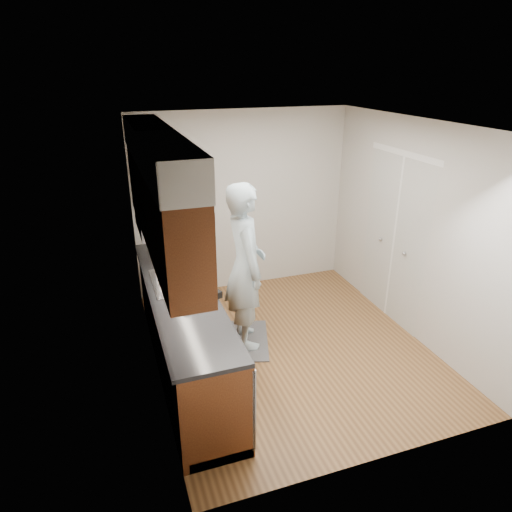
{
  "coord_description": "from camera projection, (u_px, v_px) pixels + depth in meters",
  "views": [
    {
      "loc": [
        -1.82,
        -4.1,
        3.02
      ],
      "look_at": [
        -0.32,
        0.25,
        1.08
      ],
      "focal_mm": 32.0,
      "sensor_mm": 36.0,
      "label": 1
    }
  ],
  "objects": [
    {
      "name": "soap_bottle_b",
      "position": [
        173.0,
        253.0,
        5.17
      ],
      "size": [
        0.13,
        0.13,
        0.21
      ],
      "primitive_type": "imported",
      "rotation": [
        0.0,
        0.0,
        -0.63
      ],
      "color": "silver",
      "rests_on": "counter"
    },
    {
      "name": "soap_bottle_c",
      "position": [
        174.0,
        246.0,
        5.45
      ],
      "size": [
        0.17,
        0.17,
        0.16
      ],
      "primitive_type": "imported",
      "rotation": [
        0.0,
        0.0,
        0.54
      ],
      "color": "silver",
      "rests_on": "counter"
    },
    {
      "name": "closet_door",
      "position": [
        394.0,
        240.0,
        5.6
      ],
      "size": [
        0.02,
        1.22,
        2.05
      ],
      "primitive_type": "cube",
      "color": "silver",
      "rests_on": "wall_right"
    },
    {
      "name": "soda_can",
      "position": [
        172.0,
        259.0,
        5.13
      ],
      "size": [
        0.09,
        0.09,
        0.12
      ],
      "primitive_type": "cylinder",
      "rotation": [
        0.0,
        0.0,
        -0.4
      ],
      "color": "#A4221C",
      "rests_on": "counter"
    },
    {
      "name": "counter",
      "position": [
        184.0,
        328.0,
        4.74
      ],
      "size": [
        0.64,
        2.8,
        1.3
      ],
      "color": "brown",
      "rests_on": "floor"
    },
    {
      "name": "soap_bottle_a",
      "position": [
        176.0,
        254.0,
        5.09
      ],
      "size": [
        0.13,
        0.13,
        0.25
      ],
      "primitive_type": "imported",
      "rotation": [
        0.0,
        0.0,
        0.43
      ],
      "color": "silver",
      "rests_on": "counter"
    },
    {
      "name": "floor_mat",
      "position": [
        246.0,
        340.0,
        5.39
      ],
      "size": [
        0.74,
        0.97,
        0.02
      ],
      "primitive_type": "cube",
      "rotation": [
        0.0,
        0.0,
        -0.3
      ],
      "color": "#5D5D60",
      "rests_on": "floor"
    },
    {
      "name": "floor",
      "position": [
        289.0,
        346.0,
        5.29
      ],
      "size": [
        3.5,
        3.5,
        0.0
      ],
      "primitive_type": "plane",
      "color": "brown",
      "rests_on": "ground"
    },
    {
      "name": "upper_cabinets",
      "position": [
        159.0,
        191.0,
        4.17
      ],
      "size": [
        0.47,
        2.8,
        1.21
      ],
      "color": "brown",
      "rests_on": "wall_left"
    },
    {
      "name": "wall_right",
      "position": [
        412.0,
        231.0,
        5.25
      ],
      "size": [
        0.02,
        3.5,
        2.5
      ],
      "primitive_type": "cube",
      "color": "#B9B5AD",
      "rests_on": "floor"
    },
    {
      "name": "wall_back",
      "position": [
        243.0,
        202.0,
        6.33
      ],
      "size": [
        3.0,
        0.02,
        2.5
      ],
      "primitive_type": "cube",
      "color": "#B9B5AD",
      "rests_on": "floor"
    },
    {
      "name": "wall_left",
      "position": [
        148.0,
        265.0,
        4.35
      ],
      "size": [
        0.02,
        3.5,
        2.5
      ],
      "primitive_type": "cube",
      "color": "#B9B5AD",
      "rests_on": "floor"
    },
    {
      "name": "dish_rack",
      "position": [
        194.0,
        295.0,
        4.39
      ],
      "size": [
        0.52,
        0.48,
        0.07
      ],
      "primitive_type": "cube",
      "rotation": [
        0.0,
        0.0,
        0.37
      ],
      "color": "black",
      "rests_on": "counter"
    },
    {
      "name": "ceiling",
      "position": [
        297.0,
        124.0,
        4.32
      ],
      "size": [
        3.5,
        3.5,
        0.0
      ],
      "primitive_type": "plane",
      "rotation": [
        3.14,
        0.0,
        0.0
      ],
      "color": "white",
      "rests_on": "wall_left"
    },
    {
      "name": "person",
      "position": [
        245.0,
        256.0,
        4.97
      ],
      "size": [
        0.55,
        0.79,
        2.15
      ],
      "primitive_type": "imported",
      "rotation": [
        0.0,
        0.0,
        1.51
      ],
      "color": "#9EB5C0",
      "rests_on": "floor_mat"
    }
  ]
}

